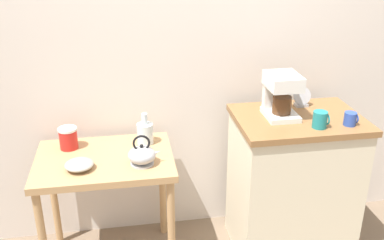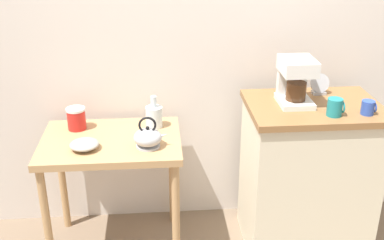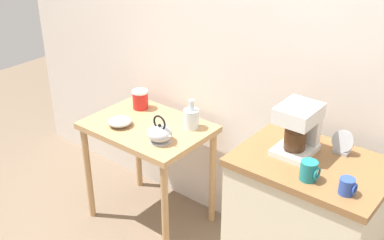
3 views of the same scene
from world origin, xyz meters
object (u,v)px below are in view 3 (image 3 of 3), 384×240
object	(u,v)px
mug_dark_teal	(309,171)
mug_blue	(347,186)
glass_carafe_vase	(191,118)
coffee_maker	(299,126)
canister_enamel	(140,99)
bowl_stoneware	(120,122)
teakettle	(160,134)
table_clock	(343,143)

from	to	relation	value
mug_dark_teal	mug_blue	world-z (taller)	mug_dark_teal
glass_carafe_vase	coffee_maker	distance (m)	0.83
canister_enamel	coffee_maker	xyz separation A→B (m)	(1.23, -0.13, 0.26)
canister_enamel	mug_blue	bearing A→B (deg)	-11.86
coffee_maker	mug_blue	bearing A→B (deg)	-29.69
bowl_stoneware	mug_dark_teal	xyz separation A→B (m)	(1.32, -0.07, 0.20)
coffee_maker	mug_dark_teal	distance (m)	0.28
teakettle	coffee_maker	world-z (taller)	coffee_maker
teakettle	mug_dark_teal	bearing A→B (deg)	-4.13
table_clock	coffee_maker	bearing A→B (deg)	-146.96
glass_carafe_vase	table_clock	bearing A→B (deg)	-0.38
bowl_stoneware	glass_carafe_vase	distance (m)	0.46
teakettle	glass_carafe_vase	xyz separation A→B (m)	(0.03, 0.26, 0.01)
coffee_maker	mug_dark_teal	size ratio (longest dim) A/B	2.75
glass_carafe_vase	mug_dark_teal	bearing A→B (deg)	-19.06
mug_blue	mug_dark_teal	bearing A→B (deg)	-179.04
canister_enamel	mug_blue	size ratio (longest dim) A/B	1.72
canister_enamel	table_clock	size ratio (longest dim) A/B	1.05
canister_enamel	mug_blue	world-z (taller)	mug_blue
bowl_stoneware	mug_dark_teal	size ratio (longest dim) A/B	1.64
teakettle	mug_blue	bearing A→B (deg)	-3.34
coffee_maker	table_clock	world-z (taller)	coffee_maker
mug_dark_teal	table_clock	distance (m)	0.32
bowl_stoneware	mug_blue	size ratio (longest dim) A/B	2.05
coffee_maker	mug_blue	xyz separation A→B (m)	(0.35, -0.20, -0.10)
bowl_stoneware	canister_enamel	xyz separation A→B (m)	(-0.08, 0.27, 0.04)
coffee_maker	mug_blue	distance (m)	0.41
canister_enamel	coffee_maker	bearing A→B (deg)	-6.23
teakettle	coffee_maker	distance (m)	0.87
glass_carafe_vase	canister_enamel	distance (m)	0.45
glass_carafe_vase	table_clock	world-z (taller)	table_clock
table_clock	canister_enamel	bearing A→B (deg)	179.45
bowl_stoneware	mug_blue	bearing A→B (deg)	-2.45
table_clock	bowl_stoneware	bearing A→B (deg)	-169.31
teakettle	glass_carafe_vase	distance (m)	0.26
teakettle	glass_carafe_vase	world-z (taller)	glass_carafe_vase
bowl_stoneware	mug_dark_teal	distance (m)	1.34
bowl_stoneware	glass_carafe_vase	xyz separation A→B (m)	(0.37, 0.26, 0.04)
canister_enamel	mug_dark_teal	distance (m)	1.44
coffee_maker	mug_dark_teal	xyz separation A→B (m)	(0.16, -0.20, -0.09)
glass_carafe_vase	mug_dark_teal	world-z (taller)	mug_dark_teal
teakettle	coffee_maker	bearing A→B (deg)	8.98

